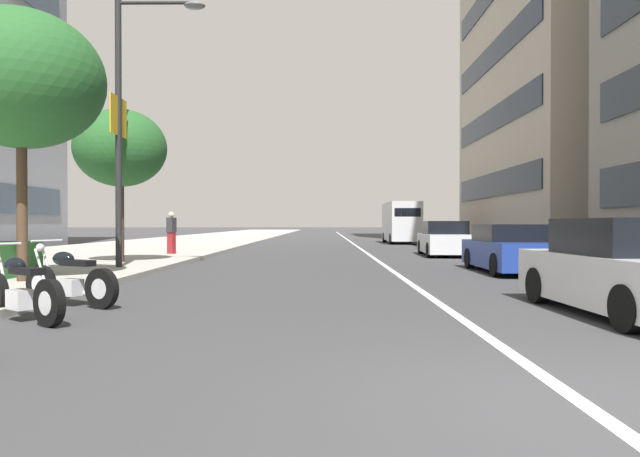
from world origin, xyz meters
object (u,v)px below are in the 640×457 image
at_px(car_lead_in_lane, 444,240).
at_px(pedestrian_on_plaza, 171,232).
at_px(motorcycle_by_sign_pole, 70,281).
at_px(car_following_behind, 629,271).
at_px(street_tree_near_plaza_corner, 120,148).
at_px(delivery_van_ahead, 401,222).
at_px(street_tree_mid_sidewalk, 21,80).
at_px(street_lamp_with_banners, 132,105).
at_px(motorcycle_mid_row, 20,291).
at_px(car_far_down_avenue, 510,250).

relative_size(car_lead_in_lane, pedestrian_on_plaza, 2.65).
xyz_separation_m(motorcycle_by_sign_pole, car_following_behind, (-0.95, -8.91, 0.25)).
bearing_deg(street_tree_near_plaza_corner, pedestrian_on_plaza, -2.95).
distance_m(motorcycle_by_sign_pole, delivery_van_ahead, 31.70).
bearing_deg(street_tree_mid_sidewalk, motorcycle_by_sign_pole, -140.15).
xyz_separation_m(car_lead_in_lane, pedestrian_on_plaza, (-1.29, 11.44, 0.33)).
distance_m(motorcycle_by_sign_pole, car_following_behind, 8.96).
height_order(car_lead_in_lane, pedestrian_on_plaza, pedestrian_on_plaza).
relative_size(delivery_van_ahead, pedestrian_on_plaza, 3.48).
bearing_deg(street_lamp_with_banners, motorcycle_mid_row, -172.09).
bearing_deg(motorcycle_by_sign_pole, car_far_down_avenue, -118.11).
relative_size(motorcycle_by_sign_pole, car_following_behind, 0.47).
bearing_deg(car_lead_in_lane, car_far_down_avenue, -176.42).
bearing_deg(car_following_behind, street_tree_near_plaza_corner, 46.78).
height_order(motorcycle_mid_row, car_lead_in_lane, car_lead_in_lane).
bearing_deg(pedestrian_on_plaza, street_lamp_with_banners, -71.63).
distance_m(motorcycle_by_sign_pole, car_far_down_avenue, 11.70).
relative_size(car_lead_in_lane, delivery_van_ahead, 0.76).
distance_m(car_following_behind, street_tree_mid_sidewalk, 12.29).
bearing_deg(car_lead_in_lane, pedestrian_on_plaza, 99.26).
bearing_deg(car_lead_in_lane, motorcycle_mid_row, 152.86).
bearing_deg(motorcycle_by_sign_pole, street_tree_near_plaza_corner, -48.61).
relative_size(motorcycle_mid_row, car_lead_in_lane, 0.41).
xyz_separation_m(car_following_behind, street_lamp_with_banners, (7.56, 10.07, 4.09)).
relative_size(car_lead_in_lane, street_lamp_with_banners, 0.60).
relative_size(car_following_behind, delivery_van_ahead, 0.70).
distance_m(motorcycle_by_sign_pole, street_lamp_with_banners, 7.99).
height_order(motorcycle_mid_row, car_following_behind, car_following_behind).
bearing_deg(car_lead_in_lane, car_following_behind, -179.22).
distance_m(car_lead_in_lane, street_tree_mid_sidewalk, 17.43).
xyz_separation_m(car_following_behind, street_tree_mid_sidewalk, (3.60, 11.12, 3.80)).
relative_size(motorcycle_by_sign_pole, street_lamp_with_banners, 0.26).
xyz_separation_m(street_tree_mid_sidewalk, pedestrian_on_plaza, (11.08, -0.25, -3.45)).
xyz_separation_m(car_far_down_avenue, street_tree_mid_sidewalk, (-4.05, 11.80, 3.83)).
bearing_deg(delivery_van_ahead, street_lamp_with_banners, 154.90).
xyz_separation_m(motorcycle_mid_row, car_lead_in_lane, (16.50, -9.52, 0.27)).
distance_m(motorcycle_mid_row, car_following_behind, 8.97).
height_order(motorcycle_mid_row, street_lamp_with_banners, street_lamp_with_banners).
xyz_separation_m(car_far_down_avenue, car_lead_in_lane, (8.31, 0.11, 0.04)).
height_order(street_tree_near_plaza_corner, pedestrian_on_plaza, street_tree_near_plaza_corner).
xyz_separation_m(delivery_van_ahead, street_lamp_with_banners, (-23.57, 10.82, 3.25)).
bearing_deg(street_lamp_with_banners, delivery_van_ahead, -24.66).
bearing_deg(motorcycle_by_sign_pole, car_following_behind, -159.13).
bearing_deg(street_lamp_with_banners, car_following_behind, -126.88).
distance_m(car_far_down_avenue, pedestrian_on_plaza, 13.52).
relative_size(delivery_van_ahead, street_lamp_with_banners, 0.79).
bearing_deg(street_tree_near_plaza_corner, motorcycle_by_sign_pole, -165.55).
xyz_separation_m(car_lead_in_lane, street_tree_mid_sidewalk, (-12.36, 11.69, 3.78)).
bearing_deg(car_following_behind, car_far_down_avenue, -7.60).
bearing_deg(car_following_behind, pedestrian_on_plaza, 34.03).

